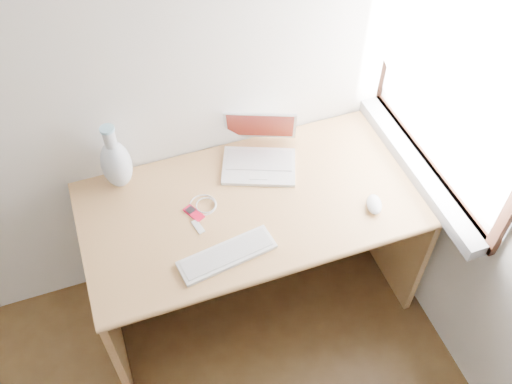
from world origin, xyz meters
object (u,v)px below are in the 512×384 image
object	(u,v)px
desk	(248,218)
laptop	(256,153)
vase	(116,163)
external_keyboard	(227,255)

from	to	relation	value
desk	laptop	xyz separation A→B (m)	(0.09, 0.13, 0.27)
laptop	vase	bearing A→B (deg)	-164.57
vase	desk	bearing A→B (deg)	-21.31
desk	external_keyboard	size ratio (longest dim) A/B	3.63
laptop	external_keyboard	world-z (taller)	laptop
laptop	external_keyboard	xyz separation A→B (m)	(-0.28, -0.44, -0.04)
desk	vase	bearing A→B (deg)	158.69
desk	laptop	size ratio (longest dim) A/B	3.82
laptop	vase	xyz separation A→B (m)	(-0.59, 0.07, 0.08)
external_keyboard	laptop	bearing A→B (deg)	49.76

